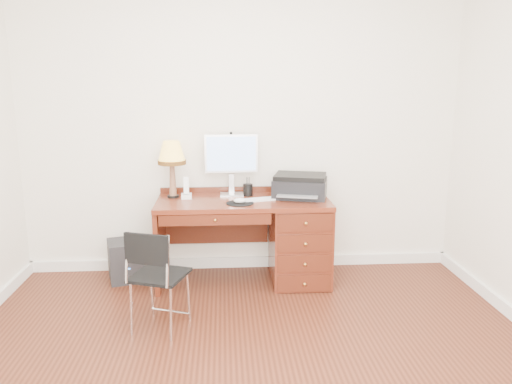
{
  "coord_description": "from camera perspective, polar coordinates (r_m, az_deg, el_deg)",
  "views": [
    {
      "loc": [
        -0.17,
        -2.82,
        1.76
      ],
      "look_at": [
        0.1,
        1.2,
        0.86
      ],
      "focal_mm": 35.0,
      "sensor_mm": 36.0,
      "label": 1
    }
  ],
  "objects": [
    {
      "name": "ground",
      "position": [
        3.33,
        -0.35,
        -19.31
      ],
      "size": [
        4.0,
        4.0,
        0.0
      ],
      "primitive_type": "plane",
      "color": "#3D190D",
      "rests_on": "ground"
    },
    {
      "name": "room_shell",
      "position": [
        3.86,
        -0.93,
        -13.74
      ],
      "size": [
        4.0,
        4.0,
        4.0
      ],
      "color": "white",
      "rests_on": "ground"
    },
    {
      "name": "desk",
      "position": [
        4.46,
        2.7,
        -5.01
      ],
      "size": [
        1.5,
        0.67,
        0.75
      ],
      "color": "maroon",
      "rests_on": "ground"
    },
    {
      "name": "monitor",
      "position": [
        4.49,
        -2.83,
        4.02
      ],
      "size": [
        0.48,
        0.16,
        0.55
      ],
      "rotation": [
        0.0,
        0.0,
        0.04
      ],
      "color": "silver",
      "rests_on": "desk"
    },
    {
      "name": "keyboard",
      "position": [
        4.32,
        0.6,
        -0.84
      ],
      "size": [
        0.39,
        0.2,
        0.01
      ],
      "primitive_type": "cube",
      "rotation": [
        0.0,
        0.0,
        0.27
      ],
      "color": "white",
      "rests_on": "desk"
    },
    {
      "name": "mouse_pad",
      "position": [
        4.2,
        -1.85,
        -1.15
      ],
      "size": [
        0.23,
        0.23,
        0.05
      ],
      "color": "black",
      "rests_on": "desk"
    },
    {
      "name": "printer",
      "position": [
        4.45,
        5.05,
        0.72
      ],
      "size": [
        0.54,
        0.46,
        0.2
      ],
      "rotation": [
        0.0,
        0.0,
        -0.26
      ],
      "color": "black",
      "rests_on": "desk"
    },
    {
      "name": "leg_lamp",
      "position": [
        4.42,
        -9.61,
        4.06
      ],
      "size": [
        0.25,
        0.25,
        0.5
      ],
      "color": "black",
      "rests_on": "desk"
    },
    {
      "name": "phone",
      "position": [
        4.42,
        -7.96,
        -0.01
      ],
      "size": [
        0.1,
        0.1,
        0.19
      ],
      "rotation": [
        0.0,
        0.0,
        0.06
      ],
      "color": "white",
      "rests_on": "desk"
    },
    {
      "name": "pen_cup",
      "position": [
        4.48,
        -0.93,
        0.24
      ],
      "size": [
        0.09,
        0.09,
        0.11
      ],
      "primitive_type": "cylinder",
      "color": "black",
      "rests_on": "desk"
    },
    {
      "name": "chair",
      "position": [
        3.6,
        -11.12,
        -8.8
      ],
      "size": [
        0.46,
        0.46,
        0.76
      ],
      "rotation": [
        0.0,
        0.0,
        -0.34
      ],
      "color": "black",
      "rests_on": "ground"
    },
    {
      "name": "equipment_box",
      "position": [
        4.69,
        -14.55,
        -7.55
      ],
      "size": [
        0.38,
        0.38,
        0.36
      ],
      "primitive_type": "cube",
      "rotation": [
        0.0,
        0.0,
        0.29
      ],
      "color": "black",
      "rests_on": "ground"
    }
  ]
}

